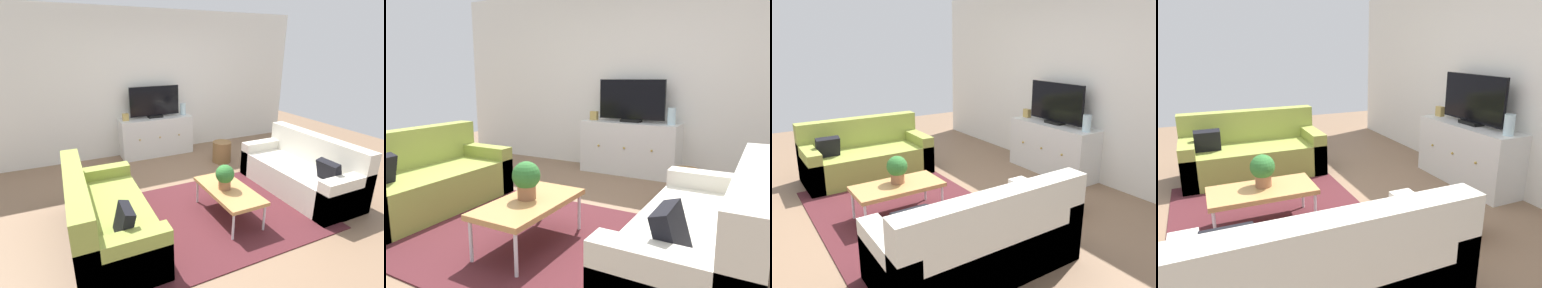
# 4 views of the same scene
# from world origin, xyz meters

# --- Properties ---
(ground_plane) EXTENTS (10.00, 10.00, 0.00)m
(ground_plane) POSITION_xyz_m (0.00, 0.00, 0.00)
(ground_plane) COLOR #84664C
(wall_back) EXTENTS (6.40, 0.12, 2.70)m
(wall_back) POSITION_xyz_m (0.00, 2.55, 1.35)
(wall_back) COLOR silver
(wall_back) RESTS_ON ground_plane
(area_rug) EXTENTS (2.50, 1.90, 0.01)m
(area_rug) POSITION_xyz_m (0.00, -0.15, 0.01)
(area_rug) COLOR #4C1E23
(area_rug) RESTS_ON ground_plane
(couch_left_side) EXTENTS (0.81, 1.75, 0.82)m
(couch_left_side) POSITION_xyz_m (-1.43, -0.10, 0.28)
(couch_left_side) COLOR olive
(couch_left_side) RESTS_ON ground_plane
(couch_right_side) EXTENTS (0.81, 1.75, 0.82)m
(couch_right_side) POSITION_xyz_m (1.43, -0.10, 0.28)
(couch_right_side) COLOR beige
(couch_right_side) RESTS_ON ground_plane
(coffee_table) EXTENTS (0.50, 0.97, 0.38)m
(coffee_table) POSITION_xyz_m (0.07, -0.25, 0.35)
(coffee_table) COLOR #B7844C
(coffee_table) RESTS_ON ground_plane
(potted_plant) EXTENTS (0.23, 0.23, 0.31)m
(potted_plant) POSITION_xyz_m (0.02, -0.22, 0.56)
(potted_plant) COLOR #936042
(potted_plant) RESTS_ON coffee_table
(tv_console) EXTENTS (1.39, 0.47, 0.74)m
(tv_console) POSITION_xyz_m (-0.03, 2.27, 0.37)
(tv_console) COLOR silver
(tv_console) RESTS_ON ground_plane
(flat_screen_tv) EXTENTS (0.96, 0.16, 0.60)m
(flat_screen_tv) POSITION_xyz_m (-0.03, 2.29, 1.04)
(flat_screen_tv) COLOR black
(flat_screen_tv) RESTS_ON tv_console
(glass_vase) EXTENTS (0.11, 0.11, 0.23)m
(glass_vase) POSITION_xyz_m (0.55, 2.27, 0.86)
(glass_vase) COLOR silver
(glass_vase) RESTS_ON tv_console
(mantel_clock) EXTENTS (0.11, 0.07, 0.13)m
(mantel_clock) POSITION_xyz_m (-0.61, 2.27, 0.81)
(mantel_clock) COLOR tan
(mantel_clock) RESTS_ON tv_console
(wicker_basket) EXTENTS (0.34, 0.34, 0.38)m
(wicker_basket) POSITION_xyz_m (0.94, 1.38, 0.19)
(wicker_basket) COLOR olive
(wicker_basket) RESTS_ON ground_plane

